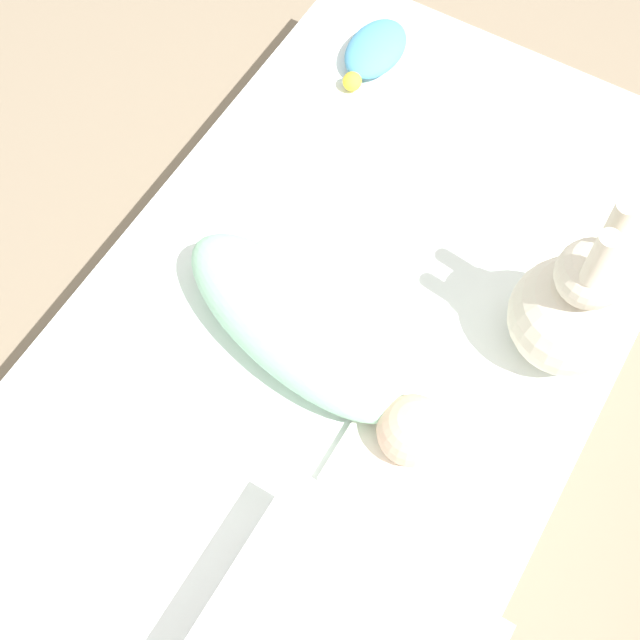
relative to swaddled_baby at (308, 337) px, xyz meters
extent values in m
plane|color=#7A6B56|center=(-0.08, 0.03, -0.29)|extent=(12.00, 12.00, 0.00)
cube|color=white|center=(-0.08, 0.03, -0.18)|extent=(1.50, 0.89, 0.22)
cube|color=white|center=(0.07, 0.20, -0.06)|extent=(0.24, 0.15, 0.02)
ellipsoid|color=#99D6B2|center=(-0.01, -0.03, 0.00)|extent=(0.28, 0.49, 0.13)
sphere|color=#DBB293|center=(0.05, 0.22, -0.01)|extent=(0.12, 0.12, 0.12)
sphere|color=beige|center=(-0.24, 0.35, 0.03)|extent=(0.20, 0.20, 0.20)
sphere|color=beige|center=(-0.24, 0.35, 0.17)|extent=(0.11, 0.11, 0.11)
cylinder|color=beige|center=(-0.27, 0.35, 0.25)|extent=(0.03, 0.03, 0.11)
cylinder|color=beige|center=(-0.21, 0.35, 0.25)|extent=(0.03, 0.03, 0.11)
ellipsoid|color=#4C99C6|center=(-0.64, -0.23, -0.04)|extent=(0.17, 0.11, 0.06)
sphere|color=yellow|center=(-0.55, -0.23, -0.04)|extent=(0.04, 0.04, 0.04)
camera|label=1|loc=(0.55, 0.35, 1.31)|focal=50.00mm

